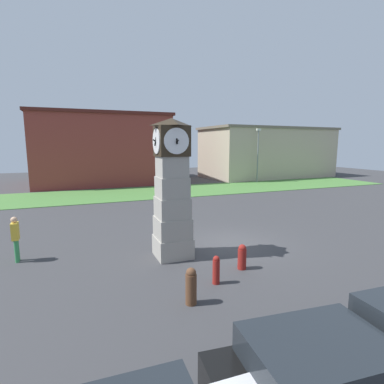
{
  "coord_description": "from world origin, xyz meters",
  "views": [
    {
      "loc": [
        -6.38,
        -11.49,
        4.43
      ],
      "look_at": [
        -1.16,
        1.78,
        2.16
      ],
      "focal_mm": 28.0,
      "sensor_mm": 36.0,
      "label": 1
    }
  ],
  "objects_px": {
    "car_near_tower": "(328,375)",
    "street_lamp_near_road": "(258,152)",
    "pedestrian_crossing_lot": "(16,236)",
    "clock_tower": "(172,193)",
    "bollard_far_row": "(191,286)",
    "bollard_near_tower": "(242,257)",
    "bollard_mid_row": "(216,270)"
  },
  "relations": [
    {
      "from": "car_near_tower",
      "to": "street_lamp_near_road",
      "type": "xyz_separation_m",
      "value": [
        16.16,
        26.39,
        2.88
      ]
    },
    {
      "from": "pedestrian_crossing_lot",
      "to": "clock_tower",
      "type": "bearing_deg",
      "value": -16.06
    },
    {
      "from": "car_near_tower",
      "to": "pedestrian_crossing_lot",
      "type": "xyz_separation_m",
      "value": [
        -5.89,
        9.35,
        0.29
      ]
    },
    {
      "from": "bollard_far_row",
      "to": "bollard_near_tower",
      "type": "bearing_deg",
      "value": 31.32
    },
    {
      "from": "bollard_far_row",
      "to": "street_lamp_near_road",
      "type": "bearing_deg",
      "value": 52.75
    },
    {
      "from": "clock_tower",
      "to": "bollard_far_row",
      "type": "bearing_deg",
      "value": -99.92
    },
    {
      "from": "bollard_mid_row",
      "to": "street_lamp_near_road",
      "type": "relative_size",
      "value": 0.15
    },
    {
      "from": "bollard_near_tower",
      "to": "street_lamp_near_road",
      "type": "height_order",
      "value": "street_lamp_near_road"
    },
    {
      "from": "bollard_near_tower",
      "to": "car_near_tower",
      "type": "height_order",
      "value": "car_near_tower"
    },
    {
      "from": "bollard_far_row",
      "to": "pedestrian_crossing_lot",
      "type": "distance_m",
      "value": 7.34
    },
    {
      "from": "bollard_far_row",
      "to": "pedestrian_crossing_lot",
      "type": "relative_size",
      "value": 0.61
    },
    {
      "from": "bollard_mid_row",
      "to": "street_lamp_near_road",
      "type": "xyz_separation_m",
      "value": [
        15.79,
        21.48,
        3.13
      ]
    },
    {
      "from": "bollard_near_tower",
      "to": "bollard_mid_row",
      "type": "height_order",
      "value": "bollard_mid_row"
    },
    {
      "from": "car_near_tower",
      "to": "clock_tower",
      "type": "bearing_deg",
      "value": 91.42
    },
    {
      "from": "clock_tower",
      "to": "pedestrian_crossing_lot",
      "type": "xyz_separation_m",
      "value": [
        -5.7,
        1.64,
        -1.54
      ]
    },
    {
      "from": "clock_tower",
      "to": "street_lamp_near_road",
      "type": "xyz_separation_m",
      "value": [
        16.35,
        18.68,
        1.05
      ]
    },
    {
      "from": "street_lamp_near_road",
      "to": "bollard_far_row",
      "type": "bearing_deg",
      "value": -127.25
    },
    {
      "from": "clock_tower",
      "to": "bollard_far_row",
      "type": "height_order",
      "value": "clock_tower"
    },
    {
      "from": "clock_tower",
      "to": "street_lamp_near_road",
      "type": "bearing_deg",
      "value": 48.8
    },
    {
      "from": "clock_tower",
      "to": "bollard_near_tower",
      "type": "xyz_separation_m",
      "value": [
        1.93,
        -2.1,
        -2.09
      ]
    },
    {
      "from": "bollard_near_tower",
      "to": "bollard_mid_row",
      "type": "xyz_separation_m",
      "value": [
        -1.37,
        -0.7,
        0.01
      ]
    },
    {
      "from": "bollard_far_row",
      "to": "car_near_tower",
      "type": "relative_size",
      "value": 0.25
    },
    {
      "from": "bollard_mid_row",
      "to": "pedestrian_crossing_lot",
      "type": "distance_m",
      "value": 7.69
    },
    {
      "from": "car_near_tower",
      "to": "pedestrian_crossing_lot",
      "type": "relative_size",
      "value": 2.41
    },
    {
      "from": "pedestrian_crossing_lot",
      "to": "street_lamp_near_road",
      "type": "bearing_deg",
      "value": 37.69
    },
    {
      "from": "bollard_near_tower",
      "to": "pedestrian_crossing_lot",
      "type": "distance_m",
      "value": 8.51
    },
    {
      "from": "bollard_near_tower",
      "to": "pedestrian_crossing_lot",
      "type": "bearing_deg",
      "value": 153.88
    },
    {
      "from": "bollard_mid_row",
      "to": "pedestrian_crossing_lot",
      "type": "bearing_deg",
      "value": 144.62
    },
    {
      "from": "clock_tower",
      "to": "bollard_near_tower",
      "type": "relative_size",
      "value": 5.92
    },
    {
      "from": "pedestrian_crossing_lot",
      "to": "car_near_tower",
      "type": "bearing_deg",
      "value": -57.8
    },
    {
      "from": "clock_tower",
      "to": "bollard_mid_row",
      "type": "distance_m",
      "value": 3.53
    },
    {
      "from": "bollard_far_row",
      "to": "car_near_tower",
      "type": "bearing_deg",
      "value": -78.39
    }
  ]
}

